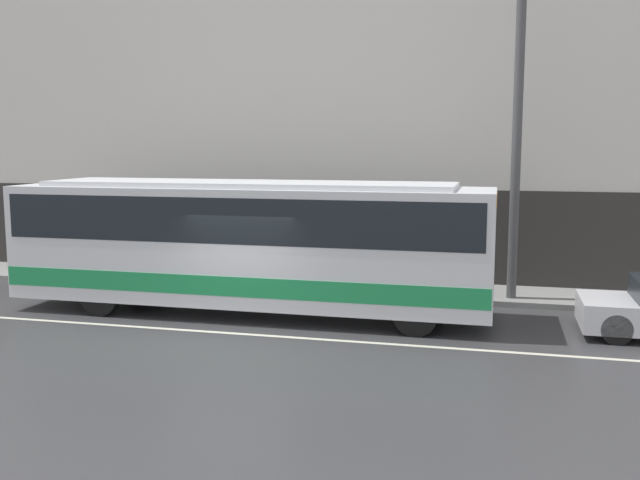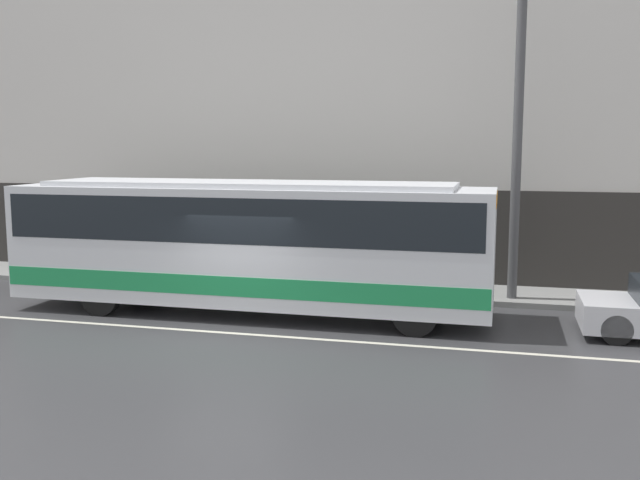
% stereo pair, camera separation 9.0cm
% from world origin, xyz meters
% --- Properties ---
extents(ground_plane, '(60.00, 60.00, 0.00)m').
position_xyz_m(ground_plane, '(0.00, 0.00, 0.00)').
color(ground_plane, '#38383A').
extents(sidewalk, '(60.00, 2.26, 0.15)m').
position_xyz_m(sidewalk, '(0.00, 5.13, 0.07)').
color(sidewalk, gray).
rests_on(sidewalk, ground_plane).
extents(building_facade, '(60.00, 0.35, 12.51)m').
position_xyz_m(building_facade, '(0.00, 6.40, 6.05)').
color(building_facade, silver).
rests_on(building_facade, ground_plane).
extents(lane_stripe, '(54.00, 0.14, 0.01)m').
position_xyz_m(lane_stripe, '(0.00, 0.00, 0.00)').
color(lane_stripe, beige).
rests_on(lane_stripe, ground_plane).
extents(transit_bus, '(11.52, 2.60, 3.19)m').
position_xyz_m(transit_bus, '(-0.25, 1.90, 1.80)').
color(transit_bus, silver).
rests_on(transit_bus, ground_plane).
extents(utility_pole_near, '(0.24, 0.24, 8.36)m').
position_xyz_m(utility_pole_near, '(5.93, 4.55, 4.33)').
color(utility_pole_near, '#4C4C4F').
rests_on(utility_pole_near, sidewalk).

